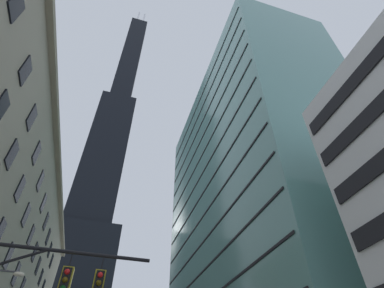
{
  "coord_description": "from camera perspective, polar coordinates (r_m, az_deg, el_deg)",
  "views": [
    {
      "loc": [
        -2.66,
        -7.72,
        1.97
      ],
      "look_at": [
        3.7,
        13.1,
        21.64
      ],
      "focal_mm": 27.45,
      "sensor_mm": 36.0,
      "label": 1
    }
  ],
  "objects": [
    {
      "name": "glass_office_midrise",
      "position": [
        51.69,
        11.31,
        -10.93
      ],
      "size": [
        17.24,
        42.66,
        56.11
      ],
      "color": "slate",
      "rests_on": "ground"
    },
    {
      "name": "dark_skyscraper",
      "position": [
        125.84,
        -17.86,
        -7.82
      ],
      "size": [
        23.64,
        23.64,
        226.76
      ],
      "color": "black",
      "rests_on": "ground"
    }
  ]
}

